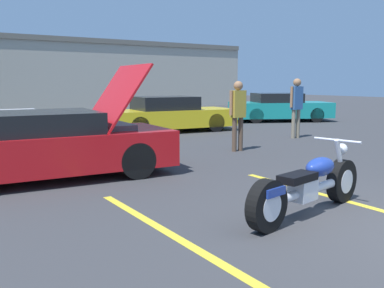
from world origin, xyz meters
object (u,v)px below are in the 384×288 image
at_px(parked_car_right_row, 279,108).
at_px(spectator_by_show_car, 238,110).
at_px(motorcycle, 308,186).
at_px(parked_car_mid_right_row, 169,115).
at_px(spectator_midground, 296,102).
at_px(show_car_hood_open, 53,145).

distance_m(parked_car_right_row, spectator_by_show_car, 8.79).
bearing_deg(motorcycle, parked_car_mid_right_row, 59.83).
bearing_deg(parked_car_mid_right_row, spectator_by_show_car, -92.20).
relative_size(parked_car_right_row, spectator_by_show_car, 2.68).
relative_size(motorcycle, spectator_midground, 1.32).
distance_m(show_car_hood_open, spectator_midground, 8.02).
xyz_separation_m(motorcycle, spectator_by_show_car, (2.56, 4.61, 0.67)).
height_order(parked_car_right_row, spectator_midground, spectator_midground).
xyz_separation_m(spectator_by_show_car, spectator_midground, (3.12, 0.98, 0.06)).
bearing_deg(motorcycle, show_car_hood_open, 107.29).
bearing_deg(spectator_midground, motorcycle, -135.48).
bearing_deg(parked_car_right_row, spectator_midground, -104.77).
bearing_deg(spectator_midground, show_car_hood_open, -169.12).
xyz_separation_m(parked_car_right_row, spectator_midground, (-3.74, -4.50, 0.51)).
bearing_deg(show_car_hood_open, motorcycle, -57.47).
relative_size(spectator_by_show_car, spectator_midground, 0.96).
bearing_deg(parked_car_mid_right_row, parked_car_right_row, 13.77).
height_order(motorcycle, parked_car_mid_right_row, parked_car_mid_right_row).
height_order(parked_car_right_row, parked_car_mid_right_row, parked_car_right_row).
bearing_deg(spectator_midground, parked_car_right_row, 50.31).
bearing_deg(spectator_midground, spectator_by_show_car, -162.62).
height_order(motorcycle, parked_car_right_row, parked_car_right_row).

